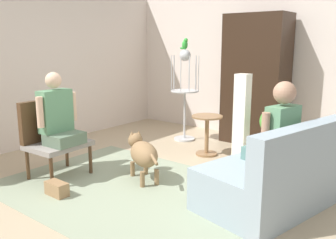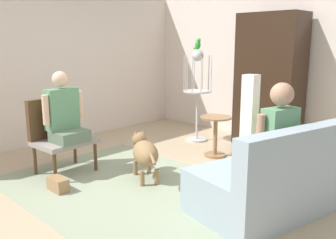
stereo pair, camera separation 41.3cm
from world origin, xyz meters
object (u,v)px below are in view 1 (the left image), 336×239
Objects in this scene: person_on_armchair at (58,116)px; bird_cage_stand at (185,89)px; couch at (280,175)px; dog at (143,153)px; parrot at (185,44)px; armchair at (51,133)px; handbag at (57,189)px; column_lamp at (241,119)px; person_on_couch at (278,131)px; potted_plant at (274,129)px; armoire_cabinet at (256,80)px; round_end_table at (207,131)px.

bird_cage_stand reaches higher than person_on_armchair.
dog is at bearing -167.17° from couch.
armchair is at bearing -97.25° from parrot.
person_on_armchair reaches higher than couch.
handbag is (0.28, -2.78, -0.81)m from bird_cage_stand.
handbag is at bearing -40.45° from person_on_armchair.
dog is 0.63× the size of column_lamp.
column_lamp is (1.47, 1.94, -0.17)m from person_on_armchair.
person_on_couch is 1.37m from potted_plant.
armchair reaches higher than handbag.
armoire_cabinet is at bearing 120.52° from person_on_couch.
armoire_cabinet is at bearing 129.82° from potted_plant.
dog is (-1.58, -0.36, 0.02)m from couch.
parrot is (0.16, 2.40, 0.84)m from person_on_armchair.
potted_plant is (1.71, -0.26, -0.40)m from bird_cage_stand.
couch is 2.09× the size of person_on_couch.
parrot is at bearing 82.75° from armchair.
potted_plant is (-0.52, 1.23, -0.29)m from person_on_couch.
column_lamp is at bearing -19.51° from parrot.
bird_cage_stand is 1.24× the size of column_lamp.
armchair is at bearing -160.09° from couch.
column_lamp is 2.59m from handbag.
couch is at bearing -64.86° from potted_plant.
couch is 0.47m from person_on_couch.
couch is 2.24× the size of potted_plant.
dog is at bearing -167.39° from person_on_couch.
armoire_cabinet is at bearing 30.27° from bird_cage_stand.
potted_plant reaches higher than dog.
bird_cage_stand reaches higher than person_on_couch.
armchair is 2.66m from parrot.
armchair is 3.50× the size of handbag.
couch is at bearing 19.91° from armchair.
handbag is at bearing -84.10° from parrot.
bird_cage_stand is at bearing 171.35° from potted_plant.
round_end_table is at bearing 60.53° from armchair.
armchair reaches higher than potted_plant.
person_on_couch reaches higher than armchair.
dog is 0.37× the size of armoire_cabinet.
column_lamp is at bearing 131.86° from person_on_couch.
handbag is at bearing -102.03° from round_end_table.
couch is 1.43m from column_lamp.
round_end_table is at bearing 147.08° from couch.
person_on_couch is at bearing -33.81° from bird_cage_stand.
person_on_armchair is 1.11× the size of potted_plant.
round_end_table is at bearing -32.89° from bird_cage_stand.
round_end_table is (1.08, 1.91, -0.19)m from armchair.
bird_cage_stand is at bearing -149.73° from armoire_cabinet.
dog is at bearing 33.47° from person_on_armchair.
person_on_armchair is 3.22m from armoire_cabinet.
person_on_couch is 1.63m from dog.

